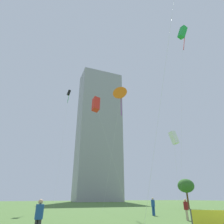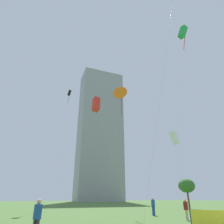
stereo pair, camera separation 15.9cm
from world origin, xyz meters
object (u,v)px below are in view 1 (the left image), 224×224
object	(u,v)px
kite_flying_3	(174,138)
kite_flying_5	(69,93)
person_standing_3	(186,208)
person_standing_0	(153,205)
person_standing_2	(39,216)
event_banner	(221,219)
kite_flying_0	(96,104)
kite_flying_7	(121,96)
park_tree_0	(186,186)
distant_highrise_0	(99,131)
kite_flying_8	(182,33)

from	to	relation	value
kite_flying_3	kite_flying_5	size ratio (longest dim) A/B	0.51
person_standing_3	person_standing_0	bearing A→B (deg)	55.37
person_standing_0	person_standing_2	world-z (taller)	person_standing_0
person_standing_3	event_banner	xyz separation A→B (m)	(-2.89, -5.09, -0.37)
person_standing_3	kite_flying_0	size ratio (longest dim) A/B	0.11
person_standing_3	kite_flying_7	size ratio (longest dim) A/B	0.09
kite_flying_3	kite_flying_5	distance (m)	25.80
person_standing_3	kite_flying_7	world-z (taller)	kite_flying_7
park_tree_0	distant_highrise_0	bearing A→B (deg)	76.70
kite_flying_5	kite_flying_7	xyz separation A→B (m)	(5.04, -15.09, -6.37)
person_standing_0	kite_flying_3	size ratio (longest dim) A/B	0.14
person_standing_3	person_standing_2	bearing A→B (deg)	165.38
kite_flying_0	kite_flying_8	size ratio (longest dim) A/B	0.53
distant_highrise_0	person_standing_2	bearing A→B (deg)	-109.05
distant_highrise_0	event_banner	bearing A→B (deg)	-103.07
park_tree_0	event_banner	world-z (taller)	park_tree_0
distant_highrise_0	event_banner	distance (m)	105.28
person_standing_2	kite_flying_3	xyz separation A→B (m)	(24.63, 13.32, 10.84)
person_standing_2	kite_flying_0	bearing A→B (deg)	-76.57
kite_flying_0	park_tree_0	xyz separation A→B (m)	(19.56, 1.94, -11.13)
person_standing_2	kite_flying_7	bearing A→B (deg)	-87.47
person_standing_0	person_standing_2	bearing A→B (deg)	35.96
distant_highrise_0	kite_flying_3	bearing A→B (deg)	-97.47
person_standing_2	event_banner	distance (m)	10.50
kite_flying_3	event_banner	size ratio (longest dim) A/B	5.17
kite_flying_3	park_tree_0	xyz separation A→B (m)	(3.93, 2.22, -8.02)
kite_flying_8	park_tree_0	xyz separation A→B (m)	(6.48, 9.75, -25.39)
kite_flying_0	kite_flying_3	size ratio (longest dim) A/B	1.24
kite_flying_0	park_tree_0	world-z (taller)	kite_flying_0
kite_flying_7	park_tree_0	bearing A→B (deg)	4.53
distant_highrise_0	event_banner	size ratio (longest dim) A/B	29.83
person_standing_0	distant_highrise_0	size ratio (longest dim) A/B	0.02
kite_flying_5	distant_highrise_0	xyz separation A→B (m)	(36.87, 59.53, 13.38)
kite_flying_5	person_standing_3	bearing A→B (deg)	-81.66
park_tree_0	kite_flying_7	bearing A→B (deg)	-175.47
kite_flying_0	distant_highrise_0	world-z (taller)	distant_highrise_0
person_standing_2	kite_flying_5	xyz separation A→B (m)	(9.07, 29.49, 23.58)
kite_flying_0	kite_flying_5	xyz separation A→B (m)	(0.06, 15.88, 9.63)
kite_flying_0	kite_flying_8	world-z (taller)	kite_flying_8
kite_flying_3	kite_flying_7	bearing A→B (deg)	174.16
kite_flying_3	park_tree_0	distance (m)	9.20
kite_flying_3	distant_highrise_0	xyz separation A→B (m)	(21.31, 75.70, 26.12)
person_standing_3	distant_highrise_0	xyz separation A→B (m)	(32.90, 86.61, 36.97)
event_banner	kite_flying_3	bearing A→B (deg)	47.85
park_tree_0	distant_highrise_0	xyz separation A→B (m)	(17.37, 73.48, 34.14)
kite_flying_5	kite_flying_0	bearing A→B (deg)	-90.22
kite_flying_7	kite_flying_8	size ratio (longest dim) A/B	0.64
kite_flying_8	park_tree_0	bearing A→B (deg)	56.39
person_standing_2	event_banner	xyz separation A→B (m)	(10.15, -2.68, -0.38)
person_standing_3	kite_flying_5	xyz separation A→B (m)	(-3.97, 27.08, 23.59)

